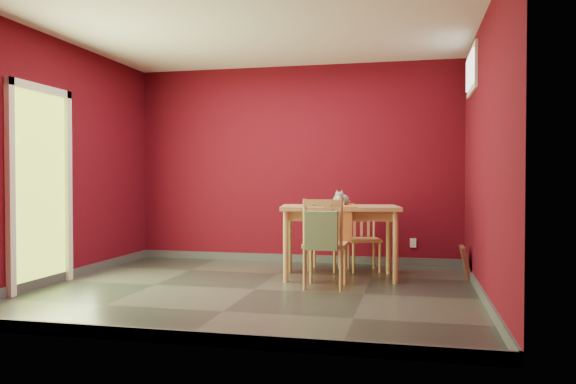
% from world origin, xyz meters
% --- Properties ---
extents(ground, '(4.50, 4.50, 0.00)m').
position_xyz_m(ground, '(0.00, 0.00, 0.00)').
color(ground, '#2D342D').
rests_on(ground, ground).
extents(room_shell, '(4.50, 4.50, 4.50)m').
position_xyz_m(room_shell, '(0.00, 0.00, 0.05)').
color(room_shell, '#510813').
rests_on(room_shell, ground).
extents(doorway, '(0.06, 1.01, 2.13)m').
position_xyz_m(doorway, '(-2.23, -0.40, 1.12)').
color(doorway, '#B7D838').
rests_on(doorway, ground).
extents(window, '(0.05, 0.90, 0.50)m').
position_xyz_m(window, '(2.23, 1.00, 2.35)').
color(window, white).
rests_on(window, room_shell).
extents(outlet_plate, '(0.08, 0.02, 0.12)m').
position_xyz_m(outlet_plate, '(1.60, 1.99, 0.30)').
color(outlet_plate, silver).
rests_on(outlet_plate, room_shell).
extents(dining_table, '(1.44, 0.98, 0.83)m').
position_xyz_m(dining_table, '(0.77, 0.86, 0.73)').
color(dining_table, tan).
rests_on(dining_table, ground).
extents(table_runner, '(0.48, 0.82, 0.39)m').
position_xyz_m(table_runner, '(0.77, 0.74, 0.77)').
color(table_runner, '#B6662F').
rests_on(table_runner, dining_table).
extents(chair_far_left, '(0.40, 0.40, 0.81)m').
position_xyz_m(chair_far_left, '(0.51, 1.41, 0.41)').
color(chair_far_left, tan).
rests_on(chair_far_left, ground).
extents(chair_far_right, '(0.47, 0.47, 0.81)m').
position_xyz_m(chair_far_right, '(0.99, 1.46, 0.41)').
color(chair_far_right, tan).
rests_on(chair_far_right, ground).
extents(chair_near, '(0.44, 0.44, 0.94)m').
position_xyz_m(chair_near, '(0.70, 0.22, 0.48)').
color(chair_near, tan).
rests_on(chair_near, ground).
extents(tote_bag, '(0.33, 0.19, 0.46)m').
position_xyz_m(tote_bag, '(0.70, 0.00, 0.62)').
color(tote_bag, '#6C915D').
rests_on(tote_bag, chair_near).
extents(cat, '(0.21, 0.39, 0.19)m').
position_xyz_m(cat, '(0.78, 0.94, 0.93)').
color(cat, slate).
rests_on(cat, table_runner).
extents(picture_frame, '(0.12, 0.37, 0.37)m').
position_xyz_m(picture_frame, '(2.19, 1.17, 0.18)').
color(picture_frame, brown).
rests_on(picture_frame, ground).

